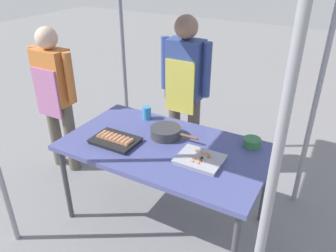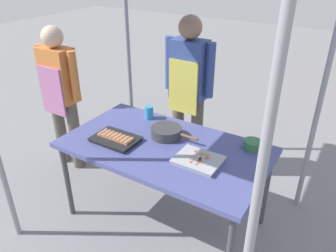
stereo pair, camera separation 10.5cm
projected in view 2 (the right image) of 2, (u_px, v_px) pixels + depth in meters
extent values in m
plane|color=slate|center=(165.00, 217.00, 2.96)|extent=(18.00, 18.00, 0.00)
cube|color=#4C518C|center=(165.00, 148.00, 2.62)|extent=(1.60, 0.90, 0.04)
cylinder|color=#3F3F44|center=(67.00, 181.00, 2.85)|extent=(0.04, 0.04, 0.71)
cylinder|color=#3F3F44|center=(124.00, 142.00, 3.43)|extent=(0.04, 0.04, 0.71)
cylinder|color=#3F3F44|center=(266.00, 190.00, 2.74)|extent=(0.04, 0.04, 0.71)
cylinder|color=gray|center=(255.00, 213.00, 1.38)|extent=(0.04, 0.04, 2.28)
cylinder|color=gray|center=(128.00, 54.00, 3.47)|extent=(0.04, 0.04, 2.28)
cylinder|color=gray|center=(323.00, 90.00, 2.58)|extent=(0.04, 0.04, 2.28)
cube|color=black|center=(116.00, 140.00, 2.66)|extent=(0.35, 0.24, 0.02)
cube|color=black|center=(116.00, 138.00, 2.66)|extent=(0.37, 0.26, 0.01)
cylinder|color=tan|center=(103.00, 133.00, 2.71)|extent=(0.03, 0.10, 0.03)
cylinder|color=tan|center=(106.00, 134.00, 2.69)|extent=(0.03, 0.10, 0.03)
cylinder|color=tan|center=(110.00, 135.00, 2.68)|extent=(0.03, 0.10, 0.03)
cylinder|color=tan|center=(114.00, 136.00, 2.66)|extent=(0.03, 0.10, 0.03)
cylinder|color=tan|center=(117.00, 138.00, 2.64)|extent=(0.03, 0.10, 0.03)
cylinder|color=tan|center=(121.00, 139.00, 2.62)|extent=(0.03, 0.10, 0.03)
cylinder|color=tan|center=(125.00, 140.00, 2.61)|extent=(0.03, 0.10, 0.03)
cylinder|color=tan|center=(129.00, 142.00, 2.59)|extent=(0.03, 0.10, 0.03)
cube|color=#ADADB2|center=(198.00, 161.00, 2.40)|extent=(0.32, 0.25, 0.02)
cube|color=#ADADB2|center=(198.00, 159.00, 2.39)|extent=(0.33, 0.26, 0.01)
cylinder|color=tan|center=(194.00, 163.00, 2.34)|extent=(0.20, 0.01, 0.01)
cube|color=tan|center=(196.00, 164.00, 2.33)|extent=(0.02, 0.02, 0.02)
cube|color=tan|center=(190.00, 162.00, 2.35)|extent=(0.02, 0.02, 0.02)
cylinder|color=tan|center=(196.00, 161.00, 2.36)|extent=(0.20, 0.01, 0.01)
cube|color=tan|center=(198.00, 162.00, 2.36)|extent=(0.02, 0.02, 0.02)
cube|color=tan|center=(192.00, 160.00, 2.38)|extent=(0.02, 0.02, 0.02)
cube|color=tan|center=(199.00, 162.00, 2.35)|extent=(0.02, 0.02, 0.02)
cube|color=tan|center=(201.00, 163.00, 2.35)|extent=(0.02, 0.02, 0.02)
cylinder|color=tan|center=(198.00, 159.00, 2.39)|extent=(0.20, 0.01, 0.01)
cube|color=tan|center=(201.00, 159.00, 2.38)|extent=(0.02, 0.02, 0.02)
cube|color=tan|center=(200.00, 159.00, 2.39)|extent=(0.02, 0.02, 0.02)
cylinder|color=tan|center=(201.00, 156.00, 2.42)|extent=(0.20, 0.01, 0.01)
cube|color=tan|center=(208.00, 159.00, 2.39)|extent=(0.02, 0.02, 0.02)
cube|color=tan|center=(206.00, 158.00, 2.40)|extent=(0.02, 0.02, 0.02)
cylinder|color=tan|center=(203.00, 154.00, 2.45)|extent=(0.20, 0.01, 0.01)
cube|color=tan|center=(208.00, 156.00, 2.43)|extent=(0.02, 0.02, 0.02)
cube|color=tan|center=(204.00, 154.00, 2.44)|extent=(0.02, 0.02, 0.02)
cube|color=tan|center=(202.00, 154.00, 2.45)|extent=(0.02, 0.02, 0.02)
cube|color=tan|center=(195.00, 151.00, 2.48)|extent=(0.02, 0.02, 0.02)
cylinder|color=#38383A|center=(166.00, 132.00, 2.72)|extent=(0.25, 0.25, 0.08)
cylinder|color=brown|center=(188.00, 137.00, 2.61)|extent=(0.16, 0.02, 0.02)
cylinder|color=#386B33|center=(166.00, 129.00, 2.70)|extent=(0.23, 0.23, 0.01)
cylinder|color=#33723F|center=(252.00, 144.00, 2.56)|extent=(0.14, 0.14, 0.07)
cylinder|color=#338CBF|center=(149.00, 112.00, 3.00)|extent=(0.08, 0.08, 0.12)
cylinder|color=#595147|center=(178.00, 131.00, 3.54)|extent=(0.12, 0.12, 0.81)
cylinder|color=#595147|center=(196.00, 136.00, 3.43)|extent=(0.12, 0.12, 0.81)
cube|color=#384C8C|center=(189.00, 70.00, 3.16)|extent=(0.34, 0.20, 0.57)
cube|color=#D8CC4C|center=(183.00, 88.00, 3.14)|extent=(0.30, 0.02, 0.52)
cylinder|color=#384C8C|center=(169.00, 63.00, 3.25)|extent=(0.08, 0.08, 0.52)
cylinder|color=#384C8C|center=(210.00, 71.00, 3.04)|extent=(0.08, 0.08, 0.52)
sphere|color=#9E7256|center=(190.00, 27.00, 2.97)|extent=(0.22, 0.22, 0.22)
cylinder|color=#595147|center=(61.00, 130.00, 3.60)|extent=(0.12, 0.12, 0.76)
cylinder|color=#595147|center=(75.00, 136.00, 3.50)|extent=(0.12, 0.12, 0.76)
cube|color=#CC7233|center=(58.00, 75.00, 3.24)|extent=(0.34, 0.20, 0.54)
cube|color=#B26B9E|center=(52.00, 91.00, 3.22)|extent=(0.30, 0.02, 0.48)
cylinder|color=#CC7233|center=(43.00, 68.00, 3.33)|extent=(0.08, 0.08, 0.48)
cylinder|color=#CC7233|center=(74.00, 76.00, 3.13)|extent=(0.08, 0.08, 0.48)
sphere|color=#D8B293|center=(52.00, 37.00, 3.07)|extent=(0.21, 0.21, 0.21)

